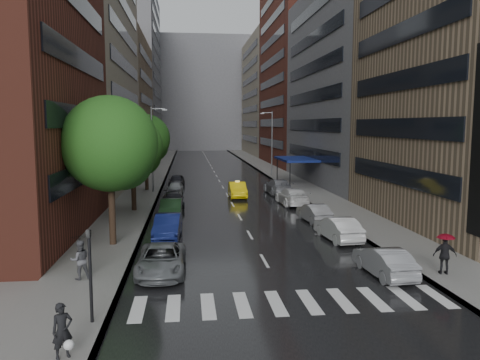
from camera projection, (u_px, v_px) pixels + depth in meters
name	position (u px, v px, depth m)	size (l,w,h in m)	color
ground	(279.00, 286.00, 21.30)	(220.00, 220.00, 0.00)	gray
road	(215.00, 173.00, 70.63)	(14.00, 140.00, 0.01)	black
sidewalk_left	(155.00, 173.00, 69.63)	(4.00, 140.00, 0.15)	gray
sidewalk_right	(274.00, 172.00, 71.62)	(4.00, 140.00, 0.15)	gray
crosswalk	(293.00, 302.00, 19.34)	(13.15, 2.80, 0.01)	silver
buildings_left	(119.00, 71.00, 75.76)	(8.00, 108.00, 38.00)	maroon
buildings_right	(303.00, 77.00, 77.12)	(8.05, 109.10, 36.00)	#937A5B
building_far	(201.00, 94.00, 135.84)	(40.00, 14.00, 32.00)	slate
tree_near	(110.00, 144.00, 27.52)	(5.67, 5.67, 9.04)	#382619
tree_mid	(132.00, 147.00, 38.78)	(5.03, 5.03, 8.02)	#382619
tree_far	(146.00, 139.00, 51.11)	(5.31, 5.31, 8.46)	#382619
taxi	(237.00, 190.00, 47.08)	(1.63, 4.68, 1.54)	yellow
parked_cars_left	(171.00, 207.00, 37.48)	(2.38, 37.30, 1.52)	slate
parked_cars_right	(303.00, 204.00, 38.86)	(2.53, 32.04, 1.60)	gray
ped_bag_walker	(63.00, 332.00, 14.38)	(0.76, 0.69, 1.75)	black
ped_black_umbrella	(80.00, 254.00, 21.68)	(1.09, 0.98, 2.09)	#4D4D52
ped_red_umbrella	(445.00, 250.00, 22.44)	(1.16, 0.82, 2.01)	black
traffic_light	(90.00, 267.00, 16.85)	(0.18, 0.15, 3.45)	black
street_lamp_left	(153.00, 148.00, 49.47)	(1.74, 0.22, 9.00)	gray
street_lamp_right	(271.00, 142.00, 65.97)	(1.74, 0.22, 9.00)	gray
awning	(296.00, 159.00, 56.45)	(4.00, 8.00, 3.12)	navy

